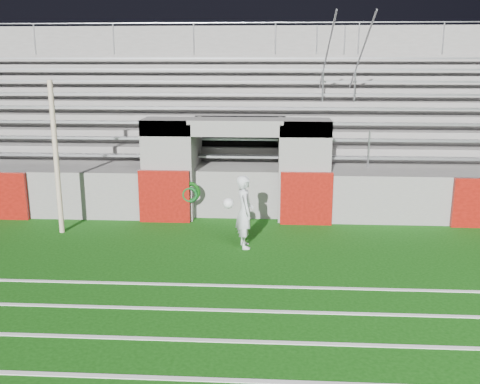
{
  "coord_description": "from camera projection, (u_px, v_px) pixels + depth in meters",
  "views": [
    {
      "loc": [
        0.91,
        -10.12,
        4.02
      ],
      "look_at": [
        0.2,
        1.8,
        1.1
      ],
      "focal_mm": 40.0,
      "sensor_mm": 36.0,
      "label": 1
    }
  ],
  "objects": [
    {
      "name": "hose_coil",
      "position": [
        190.0,
        193.0,
        13.54
      ],
      "size": [
        0.54,
        0.14,
        0.54
      ],
      "color": "#0C3C0C",
      "rests_on": "ground"
    },
    {
      "name": "stadium_structure",
      "position": [
        245.0,
        138.0,
        18.19
      ],
      "size": [
        26.0,
        8.48,
        5.42
      ],
      "color": "slate",
      "rests_on": "ground"
    },
    {
      "name": "ground",
      "position": [
        225.0,
        266.0,
        10.82
      ],
      "size": [
        90.0,
        90.0,
        0.0
      ],
      "primitive_type": "plane",
      "color": "#0F440B",
      "rests_on": "ground"
    },
    {
      "name": "field_post",
      "position": [
        56.0,
        159.0,
        12.51
      ],
      "size": [
        0.12,
        0.12,
        3.62
      ],
      "primitive_type": "cylinder",
      "color": "#C0AA8F",
      "rests_on": "ground"
    },
    {
      "name": "goalkeeper_with_ball",
      "position": [
        244.0,
        211.0,
        11.72
      ],
      "size": [
        0.73,
        0.67,
        1.63
      ],
      "color": "silver",
      "rests_on": "ground"
    }
  ]
}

